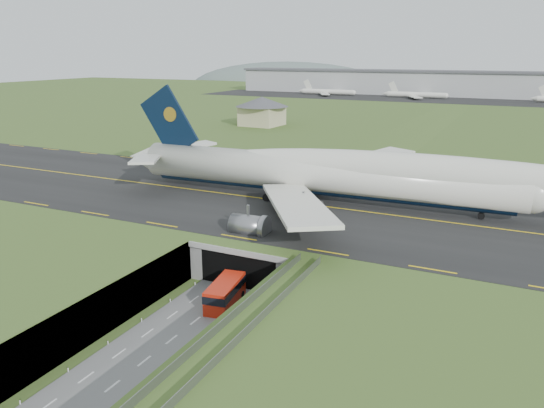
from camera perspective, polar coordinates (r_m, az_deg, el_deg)
The scene contains 10 objects.
ground at distance 70.96m, azimuth -6.88°, elevation -11.47°, with size 900.00×900.00×0.00m, color #3D5823.
airfield_deck at distance 69.63m, azimuth -6.96°, elevation -9.28°, with size 800.00×800.00×6.00m, color gray.
trench_road at distance 65.53m, azimuth -10.49°, elevation -14.03°, with size 12.00×75.00×0.20m, color slate.
taxiway at distance 96.15m, azimuth 3.53°, elevation -0.03°, with size 800.00×44.00×0.18m, color black.
tunnel_portal at distance 82.89m, azimuth -0.77°, elevation -4.67°, with size 17.00×22.30×6.00m.
guideway at distance 49.27m, azimuth -8.17°, elevation -17.80°, with size 3.00×53.00×7.05m.
jumbo_jet at distance 94.84m, azimuth 9.15°, elevation 3.07°, with size 100.90×63.73×21.10m.
shuttle_tram at distance 71.58m, azimuth -5.07°, elevation -9.53°, with size 4.38×8.57×3.32m.
service_building at distance 200.58m, azimuth -1.09°, elevation 10.22°, with size 20.87×20.87×10.74m.
cargo_terminal at distance 354.34m, azimuth 20.41°, elevation 12.03°, with size 320.00×67.00×15.60m.
Camera 1 is at (34.50, -52.73, 32.62)m, focal length 35.00 mm.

